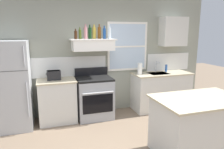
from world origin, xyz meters
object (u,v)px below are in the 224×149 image
at_px(bottle_dark_green_wine, 90,33).
at_px(bottle_brown_stout, 76,35).
at_px(kitchen_island, 199,126).
at_px(stove_range, 94,97).
at_px(bottle_rose_pink, 86,33).
at_px(paper_towel_roll, 140,69).
at_px(toaster, 54,75).
at_px(bottle_blue_liqueur, 104,33).
at_px(bottle_champagne_gold_foil, 94,33).
at_px(refrigerator, 12,86).
at_px(bottle_amber_wine, 99,33).
at_px(dish_soap_bottle, 166,68).
at_px(bottle_olive_oil_square, 80,34).
at_px(bottle_clear_tall, 109,33).

bearing_deg(bottle_dark_green_wine, bottle_brown_stout, -170.17).
xyz_separation_m(bottle_brown_stout, kitchen_island, (1.59, -1.96, -1.38)).
bearing_deg(stove_range, kitchen_island, -57.09).
xyz_separation_m(bottle_rose_pink, paper_towel_roll, (1.26, -0.06, -0.83)).
xyz_separation_m(bottle_brown_stout, bottle_dark_green_wine, (0.31, 0.05, 0.04)).
relative_size(toaster, bottle_blue_liqueur, 1.05).
xyz_separation_m(bottle_brown_stout, paper_towel_roll, (1.47, -0.02, -0.79)).
bearing_deg(kitchen_island, bottle_champagne_gold_foil, 120.14).
bearing_deg(bottle_champagne_gold_foil, paper_towel_roll, -5.20).
height_order(refrigerator, bottle_rose_pink, bottle_rose_pink).
distance_m(paper_towel_roll, kitchen_island, 2.02).
height_order(bottle_amber_wine, paper_towel_roll, bottle_amber_wine).
bearing_deg(bottle_dark_green_wine, bottle_amber_wine, 0.64).
bearing_deg(dish_soap_bottle, bottle_blue_liqueur, -178.12).
bearing_deg(bottle_blue_liqueur, dish_soap_bottle, 1.88).
xyz_separation_m(bottle_rose_pink, bottle_blue_liqueur, (0.41, -0.01, -0.01)).
relative_size(bottle_brown_stout, paper_towel_roll, 0.79).
distance_m(bottle_rose_pink, bottle_champagne_gold_foil, 0.20).
relative_size(bottle_dark_green_wine, kitchen_island, 0.21).
xyz_separation_m(bottle_olive_oil_square, bottle_blue_liqueur, (0.53, -0.02, 0.02)).
height_order(bottle_olive_oil_square, bottle_rose_pink, bottle_rose_pink).
height_order(bottle_brown_stout, bottle_blue_liqueur, bottle_blue_liqueur).
relative_size(bottle_amber_wine, paper_towel_roll, 1.15).
xyz_separation_m(bottle_brown_stout, bottle_blue_liqueur, (0.62, 0.02, 0.03)).
bearing_deg(paper_towel_roll, bottle_blue_liqueur, 176.83).
bearing_deg(stove_range, paper_towel_roll, 1.93).
bearing_deg(bottle_champagne_gold_foil, bottle_brown_stout, -169.84).
bearing_deg(dish_soap_bottle, bottle_rose_pink, -178.84).
bearing_deg(bottle_rose_pink, paper_towel_roll, -2.69).
distance_m(bottle_dark_green_wine, bottle_champagne_gold_foil, 0.10).
relative_size(bottle_dark_green_wine, paper_towel_roll, 1.11).
relative_size(toaster, bottle_olive_oil_square, 1.22).
distance_m(bottle_brown_stout, bottle_clear_tall, 0.73).
bearing_deg(bottle_clear_tall, bottle_blue_liqueur, 158.60).
bearing_deg(paper_towel_roll, refrigerator, -178.75).
bearing_deg(kitchen_island, bottle_clear_tall, 113.95).
bearing_deg(bottle_clear_tall, bottle_olive_oil_square, 174.54).
distance_m(refrigerator, bottle_rose_pink, 1.81).
height_order(stove_range, kitchen_island, stove_range).
bearing_deg(refrigerator, bottle_rose_pink, 4.53).
xyz_separation_m(bottle_champagne_gold_foil, kitchen_island, (1.18, -2.03, -1.42)).
bearing_deg(toaster, bottle_clear_tall, -1.70).
relative_size(bottle_brown_stout, bottle_amber_wine, 0.68).
bearing_deg(bottle_clear_tall, stove_range, -173.06).
bearing_deg(bottle_champagne_gold_foil, bottle_olive_oil_square, -174.53).
height_order(stove_range, dish_soap_bottle, same).
relative_size(refrigerator, bottle_brown_stout, 8.16).
distance_m(bottle_dark_green_wine, bottle_amber_wine, 0.21).
height_order(refrigerator, kitchen_island, refrigerator).
bearing_deg(toaster, bottle_blue_liqueur, 0.20).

